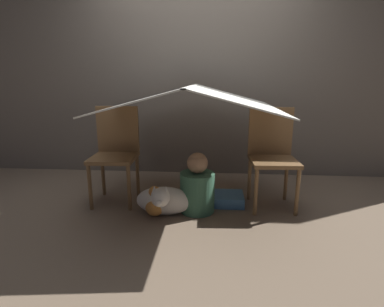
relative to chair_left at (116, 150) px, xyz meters
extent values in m
plane|color=#7A6651|center=(0.77, -0.15, -0.53)|extent=(8.80, 8.80, 0.00)
cube|color=#6B6056|center=(0.77, 0.98, 0.72)|extent=(7.00, 0.05, 2.50)
cylinder|color=brown|center=(-0.18, -0.27, -0.30)|extent=(0.04, 0.04, 0.44)
cylinder|color=brown|center=(0.19, -0.26, -0.30)|extent=(0.04, 0.04, 0.44)
cylinder|color=brown|center=(-0.19, 0.10, -0.30)|extent=(0.04, 0.04, 0.44)
cylinder|color=brown|center=(0.18, 0.11, -0.30)|extent=(0.04, 0.04, 0.44)
cube|color=brown|center=(0.00, -0.08, -0.07)|extent=(0.44, 0.44, 0.04)
cube|color=brown|center=(0.00, 0.12, 0.19)|extent=(0.43, 0.04, 0.47)
cylinder|color=brown|center=(1.37, -0.27, -0.30)|extent=(0.04, 0.04, 0.44)
cylinder|color=brown|center=(1.74, -0.26, -0.30)|extent=(0.04, 0.04, 0.44)
cylinder|color=brown|center=(1.35, 0.10, -0.30)|extent=(0.04, 0.04, 0.44)
cylinder|color=brown|center=(1.72, 0.11, -0.30)|extent=(0.04, 0.04, 0.44)
cube|color=brown|center=(1.54, -0.08, -0.07)|extent=(0.45, 0.45, 0.04)
cube|color=brown|center=(1.53, 0.12, 0.19)|extent=(0.43, 0.05, 0.47)
cube|color=silver|center=(0.39, -0.08, 0.52)|extent=(0.77, 1.52, 0.21)
cube|color=silver|center=(1.16, -0.08, 0.52)|extent=(0.77, 1.52, 0.21)
cube|color=silver|center=(0.77, -0.08, 0.62)|extent=(0.04, 1.52, 0.01)
cylinder|color=#38664C|center=(0.83, -0.23, -0.34)|extent=(0.32, 0.32, 0.37)
sphere|color=#9E7556|center=(0.83, -0.23, -0.06)|extent=(0.19, 0.19, 0.19)
ellipsoid|color=silver|center=(0.54, -0.32, -0.39)|extent=(0.52, 0.19, 0.26)
sphere|color=silver|center=(0.54, -0.52, -0.28)|extent=(0.16, 0.16, 0.16)
ellipsoid|color=silver|center=(0.54, -0.59, -0.30)|extent=(0.07, 0.08, 0.06)
cone|color=silver|center=(0.49, -0.52, -0.22)|extent=(0.06, 0.06, 0.07)
cone|color=silver|center=(0.59, -0.52, -0.22)|extent=(0.06, 0.06, 0.07)
cube|color=#4C7FB2|center=(1.10, -0.04, -0.48)|extent=(0.37, 0.30, 0.10)
sphere|color=#D88C3F|center=(0.46, -0.35, -0.44)|extent=(0.18, 0.18, 0.18)
sphere|color=#D88C3F|center=(0.46, -0.35, -0.30)|extent=(0.11, 0.11, 0.11)
camera|label=1|loc=(0.98, -2.84, 0.69)|focal=28.00mm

